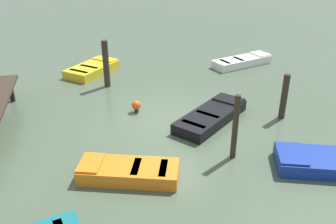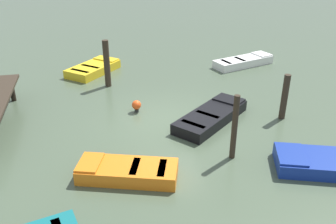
{
  "view_description": "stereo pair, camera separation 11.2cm",
  "coord_description": "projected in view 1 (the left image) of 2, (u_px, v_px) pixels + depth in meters",
  "views": [
    {
      "loc": [
        -11.74,
        2.04,
        6.14
      ],
      "look_at": [
        0.0,
        0.0,
        0.35
      ],
      "focal_mm": 38.69,
      "sensor_mm": 36.0,
      "label": 1
    },
    {
      "loc": [
        -11.76,
        1.93,
        6.14
      ],
      "look_at": [
        0.0,
        0.0,
        0.35
      ],
      "focal_mm": 38.69,
      "sensor_mm": 36.0,
      "label": 2
    }
  ],
  "objects": [
    {
      "name": "ground_plane",
      "position": [
        168.0,
        120.0,
        13.4
      ],
      "size": [
        80.0,
        80.0,
        0.0
      ],
      "primitive_type": "plane",
      "color": "#475642"
    },
    {
      "name": "rowboat_black",
      "position": [
        211.0,
        116.0,
        13.27
      ],
      "size": [
        3.19,
        3.28,
        0.46
      ],
      "rotation": [
        0.0,
        0.0,
        5.47
      ],
      "color": "black",
      "rests_on": "ground_plane"
    },
    {
      "name": "rowboat_white",
      "position": [
        242.0,
        61.0,
        19.08
      ],
      "size": [
        2.13,
        3.44,
        0.46
      ],
      "rotation": [
        0.0,
        0.0,
        5.07
      ],
      "color": "silver",
      "rests_on": "ground_plane"
    },
    {
      "name": "rowboat_yellow",
      "position": [
        92.0,
        69.0,
        18.0
      ],
      "size": [
        2.98,
        2.78,
        0.46
      ],
      "rotation": [
        0.0,
        0.0,
        5.61
      ],
      "color": "gold",
      "rests_on": "ground_plane"
    },
    {
      "name": "rowboat_orange",
      "position": [
        128.0,
        171.0,
        10.14
      ],
      "size": [
        1.77,
        2.95,
        0.46
      ],
      "rotation": [
        0.0,
        0.0,
        1.31
      ],
      "color": "orange",
      "rests_on": "ground_plane"
    },
    {
      "name": "mooring_piling_near_right",
      "position": [
        235.0,
        127.0,
        10.74
      ],
      "size": [
        0.18,
        0.18,
        2.08
      ],
      "primitive_type": "cylinder",
      "color": "#33281E",
      "rests_on": "ground_plane"
    },
    {
      "name": "mooring_piling_far_left",
      "position": [
        284.0,
        97.0,
        13.24
      ],
      "size": [
        0.24,
        0.24,
        1.72
      ],
      "primitive_type": "cylinder",
      "color": "#33281E",
      "rests_on": "ground_plane"
    },
    {
      "name": "mooring_piling_mid_left",
      "position": [
        106.0,
        64.0,
        16.02
      ],
      "size": [
        0.27,
        0.27,
        2.12
      ],
      "primitive_type": "cylinder",
      "color": "#33281E",
      "rests_on": "ground_plane"
    },
    {
      "name": "marker_buoy",
      "position": [
        136.0,
        105.0,
        13.92
      ],
      "size": [
        0.36,
        0.36,
        0.48
      ],
      "color": "#262626",
      "rests_on": "ground_plane"
    }
  ]
}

